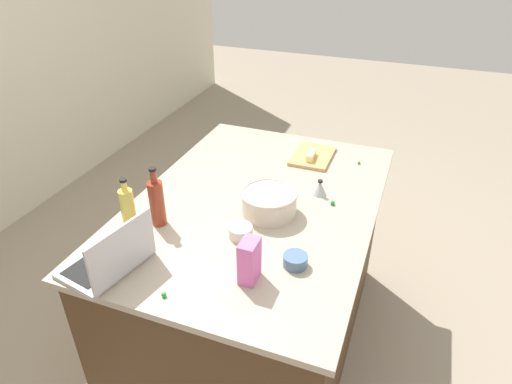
# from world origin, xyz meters

# --- Properties ---
(ground_plane) EXTENTS (12.00, 12.00, 0.00)m
(ground_plane) POSITION_xyz_m (0.00, 0.00, 0.00)
(ground_plane) COLOR gray
(island_counter) EXTENTS (1.55, 1.08, 0.90)m
(island_counter) POSITION_xyz_m (0.00, 0.00, 0.45)
(island_counter) COLOR #4C331E
(island_counter) RESTS_ON ground
(laptop) EXTENTS (0.35, 0.28, 0.22)m
(laptop) POSITION_xyz_m (-0.63, 0.34, 0.95)
(laptop) COLOR #B7B7BC
(laptop) RESTS_ON island_counter
(mixing_bowl_large) EXTENTS (0.25, 0.25, 0.11)m
(mixing_bowl_large) POSITION_xyz_m (-0.07, -0.09, 0.96)
(mixing_bowl_large) COLOR beige
(mixing_bowl_large) RESTS_ON island_counter
(bottle_soy) EXTENTS (0.06, 0.06, 0.27)m
(bottle_soy) POSITION_xyz_m (-0.31, 0.33, 1.01)
(bottle_soy) COLOR maroon
(bottle_soy) RESTS_ON island_counter
(bottle_oil) EXTENTS (0.06, 0.06, 0.21)m
(bottle_oil) POSITION_xyz_m (-0.34, 0.45, 0.98)
(bottle_oil) COLOR #DBC64C
(bottle_oil) RESTS_ON island_counter
(cutting_board) EXTENTS (0.28, 0.20, 0.02)m
(cutting_board) POSITION_xyz_m (0.52, -0.13, 0.91)
(cutting_board) COLOR tan
(cutting_board) RESTS_ON island_counter
(butter_stick_left) EXTENTS (0.11, 0.05, 0.04)m
(butter_stick_left) POSITION_xyz_m (0.48, -0.13, 0.94)
(butter_stick_left) COLOR #F4E58C
(butter_stick_left) RESTS_ON cutting_board
(ramekin_small) EXTENTS (0.10, 0.10, 0.05)m
(ramekin_small) POSITION_xyz_m (-0.28, -0.04, 0.93)
(ramekin_small) COLOR beige
(ramekin_small) RESTS_ON island_counter
(ramekin_medium) EXTENTS (0.09, 0.09, 0.05)m
(ramekin_medium) POSITION_xyz_m (-0.37, -0.30, 0.92)
(ramekin_medium) COLOR slate
(ramekin_medium) RESTS_ON island_counter
(kitchen_timer) EXTENTS (0.07, 0.07, 0.08)m
(kitchen_timer) POSITION_xyz_m (0.16, -0.26, 0.94)
(kitchen_timer) COLOR #B2B2B7
(kitchen_timer) RESTS_ON island_counter
(candy_bag) EXTENTS (0.09, 0.06, 0.17)m
(candy_bag) POSITION_xyz_m (-0.50, -0.16, 0.99)
(candy_bag) COLOR pink
(candy_bag) RESTS_ON island_counter
(candy_0) EXTENTS (0.02, 0.02, 0.02)m
(candy_0) POSITION_xyz_m (-0.69, 0.08, 0.91)
(candy_0) COLOR green
(candy_0) RESTS_ON island_counter
(candy_1) EXTENTS (0.02, 0.02, 0.02)m
(candy_1) POSITION_xyz_m (0.54, -0.38, 0.91)
(candy_1) COLOR green
(candy_1) RESTS_ON island_counter
(candy_2) EXTENTS (0.02, 0.02, 0.02)m
(candy_2) POSITION_xyz_m (-0.40, 0.45, 0.91)
(candy_2) COLOR red
(candy_2) RESTS_ON island_counter
(candy_3) EXTENTS (0.02, 0.02, 0.02)m
(candy_3) POSITION_xyz_m (0.10, -0.34, 0.91)
(candy_3) COLOR green
(candy_3) RESTS_ON island_counter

